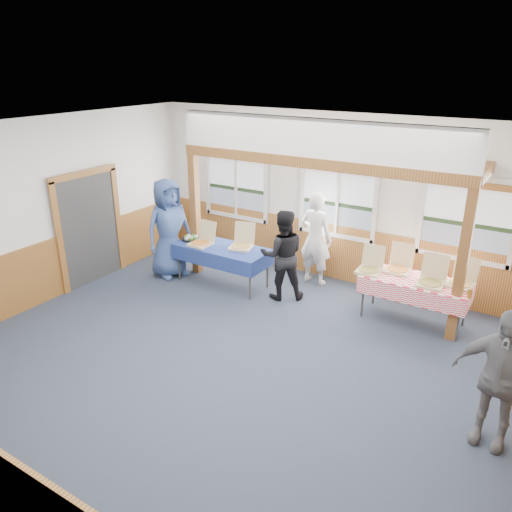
{
  "coord_description": "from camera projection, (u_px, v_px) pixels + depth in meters",
  "views": [
    {
      "loc": [
        3.52,
        -5.06,
        4.06
      ],
      "look_at": [
        -0.27,
        1.0,
        1.23
      ],
      "focal_mm": 35.0,
      "sensor_mm": 36.0,
      "label": 1
    }
  ],
  "objects": [
    {
      "name": "post_right",
      "position": [
        462.0,
        267.0,
        7.36
      ],
      "size": [
        0.15,
        0.15,
        2.4
      ],
      "primitive_type": "cube",
      "color": "brown",
      "rests_on": "floor"
    },
    {
      "name": "floor",
      "position": [
        235.0,
        360.0,
        7.22
      ],
      "size": [
        8.0,
        8.0,
        0.0
      ],
      "primitive_type": "plane",
      "color": "#262C3E",
      "rests_on": "ground"
    },
    {
      "name": "ceiling",
      "position": [
        231.0,
        136.0,
        6.05
      ],
      "size": [
        8.0,
        8.0,
        0.0
      ],
      "primitive_type": "plane",
      "rotation": [
        3.14,
        0.0,
        0.0
      ],
      "color": "white",
      "rests_on": "wall_back"
    },
    {
      "name": "man_blue",
      "position": [
        169.0,
        228.0,
        9.73
      ],
      "size": [
        0.89,
        1.11,
        1.97
      ],
      "primitive_type": "imported",
      "rotation": [
        0.0,
        0.0,
        1.26
      ],
      "color": "#334A7F",
      "rests_on": "floor"
    },
    {
      "name": "pizza_box_a",
      "position": [
        202.0,
        241.0,
        9.52
      ],
      "size": [
        0.4,
        0.48,
        0.42
      ],
      "rotation": [
        0.0,
        0.0,
        -0.03
      ],
      "color": "beige",
      "rests_on": "table_left"
    },
    {
      "name": "window_mid",
      "position": [
        338.0,
        196.0,
        9.33
      ],
      "size": [
        1.56,
        0.1,
        1.46
      ],
      "color": "silver",
      "rests_on": "wall_back"
    },
    {
      "name": "wainscot_back",
      "position": [
        335.0,
        252.0,
        9.76
      ],
      "size": [
        7.98,
        0.05,
        1.1
      ],
      "primitive_type": "cube",
      "color": "brown",
      "rests_on": "floor"
    },
    {
      "name": "pizza_box_e",
      "position": [
        431.0,
        281.0,
        7.82
      ],
      "size": [
        0.42,
        0.51,
        0.44
      ],
      "rotation": [
        0.0,
        0.0,
        0.04
      ],
      "color": "beige",
      "rests_on": "table_right"
    },
    {
      "name": "cased_opening",
      "position": [
        89.0,
        229.0,
        9.5
      ],
      "size": [
        0.06,
        1.3,
        2.1
      ],
      "primitive_type": "cube",
      "color": "#323232",
      "rests_on": "wall_left"
    },
    {
      "name": "wall_back",
      "position": [
        339.0,
        200.0,
        9.39
      ],
      "size": [
        8.0,
        0.0,
        8.0
      ],
      "primitive_type": "plane",
      "rotation": [
        1.57,
        0.0,
        0.0
      ],
      "color": "silver",
      "rests_on": "floor"
    },
    {
      "name": "pizza_box_c",
      "position": [
        369.0,
        268.0,
        8.3
      ],
      "size": [
        0.4,
        0.48,
        0.41
      ],
      "rotation": [
        0.0,
        0.0,
        0.05
      ],
      "color": "beige",
      "rests_on": "table_right"
    },
    {
      "name": "woman_black",
      "position": [
        282.0,
        255.0,
        8.85
      ],
      "size": [
        1.02,
        0.97,
        1.65
      ],
      "primitive_type": "imported",
      "rotation": [
        0.0,
        0.0,
        3.74
      ],
      "color": "black",
      "rests_on": "floor"
    },
    {
      "name": "drink_glass",
      "position": [
        470.0,
        293.0,
        7.39
      ],
      "size": [
        0.07,
        0.07,
        0.15
      ],
      "primitive_type": "cylinder",
      "color": "#995619",
      "rests_on": "table_right"
    },
    {
      "name": "table_left",
      "position": [
        222.0,
        250.0,
        9.45
      ],
      "size": [
        1.95,
        1.19,
        0.76
      ],
      "rotation": [
        0.0,
        0.0,
        -0.21
      ],
      "color": "#323232",
      "rests_on": "floor"
    },
    {
      "name": "wall_left",
      "position": [
        43.0,
        212.0,
        8.61
      ],
      "size": [
        0.0,
        8.0,
        8.0
      ],
      "primitive_type": "plane",
      "rotation": [
        1.57,
        0.0,
        1.57
      ],
      "color": "silver",
      "rests_on": "floor"
    },
    {
      "name": "wainscot_left",
      "position": [
        53.0,
        269.0,
        8.98
      ],
      "size": [
        0.05,
        6.98,
        1.1
      ],
      "primitive_type": "cube",
      "color": "brown",
      "rests_on": "floor"
    },
    {
      "name": "pizza_box_f",
      "position": [
        461.0,
        282.0,
        7.8
      ],
      "size": [
        0.43,
        0.51,
        0.42
      ],
      "rotation": [
        0.0,
        0.0,
        -0.11
      ],
      "color": "beige",
      "rests_on": "table_right"
    },
    {
      "name": "post_left",
      "position": [
        195.0,
        215.0,
        9.83
      ],
      "size": [
        0.15,
        0.15,
        2.4
      ],
      "primitive_type": "cube",
      "color": "brown",
      "rests_on": "floor"
    },
    {
      "name": "cross_beam",
      "position": [
        312.0,
        163.0,
        8.12
      ],
      "size": [
        5.15,
        0.18,
        0.18
      ],
      "primitive_type": "cube",
      "color": "brown",
      "rests_on": "post_left"
    },
    {
      "name": "pizza_box_b",
      "position": [
        242.0,
        244.0,
        9.37
      ],
      "size": [
        0.51,
        0.57,
        0.44
      ],
      "rotation": [
        0.0,
        0.0,
        0.27
      ],
      "color": "beige",
      "rests_on": "table_left"
    },
    {
      "name": "wainscot_front",
      "position": [
        7.0,
        498.0,
        4.28
      ],
      "size": [
        7.98,
        0.05,
        1.1
      ],
      "primitive_type": "cube",
      "color": "brown",
      "rests_on": "floor"
    },
    {
      "name": "window_left",
      "position": [
        236.0,
        181.0,
        10.46
      ],
      "size": [
        1.56,
        0.1,
        1.46
      ],
      "color": "silver",
      "rests_on": "wall_back"
    },
    {
      "name": "table_right",
      "position": [
        416.0,
        283.0,
        8.06
      ],
      "size": [
        1.71,
        0.78,
        0.76
      ],
      "rotation": [
        0.0,
        0.0,
        0.02
      ],
      "color": "#323232",
      "rests_on": "floor"
    },
    {
      "name": "woman_white",
      "position": [
        316.0,
        238.0,
        9.44
      ],
      "size": [
        0.69,
        0.48,
        1.8
      ],
      "primitive_type": "imported",
      "rotation": [
        0.0,
        0.0,
        3.06
      ],
      "color": "white",
      "rests_on": "floor"
    },
    {
      "name": "veggie_tray",
      "position": [
        191.0,
        238.0,
        9.79
      ],
      "size": [
        0.37,
        0.37,
        0.09
      ],
      "color": "black",
      "rests_on": "table_left"
    },
    {
      "name": "window_right",
      "position": [
        468.0,
        215.0,
        8.2
      ],
      "size": [
        1.56,
        0.1,
        1.46
      ],
      "color": "silver",
      "rests_on": "wall_back"
    },
    {
      "name": "person_grey",
      "position": [
        498.0,
        379.0,
        5.4
      ],
      "size": [
        1.02,
        0.52,
        1.67
      ],
      "primitive_type": "imported",
      "rotation": [
        0.0,
        0.0,
        -0.12
      ],
      "color": "slate",
      "rests_on": "floor"
    },
    {
      "name": "pizza_box_d",
      "position": [
        398.0,
        267.0,
        8.33
      ],
      "size": [
        0.42,
        0.5,
        0.43
      ],
      "rotation": [
        0.0,
        0.0,
        0.06
      ],
      "color": "beige",
      "rests_on": "table_right"
    }
  ]
}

